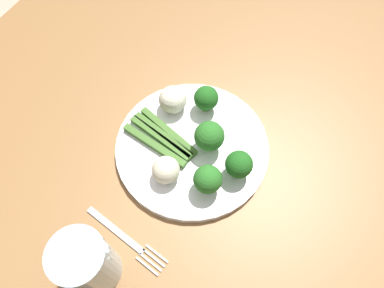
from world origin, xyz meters
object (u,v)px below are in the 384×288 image
at_px(asparagus_bundle, 161,138).
at_px(broccoli_back_right, 206,98).
at_px(broccoli_front, 239,165).
at_px(fork, 125,238).
at_px(broccoli_outer_edge, 209,136).
at_px(water_glass, 87,263).
at_px(broccoli_left, 208,179).
at_px(cauliflower_right, 166,170).
at_px(cauliflower_near_center, 173,100).
at_px(dining_table, 172,171).
at_px(plate, 192,147).

distance_m(asparagus_bundle, broccoli_back_right, 0.11).
distance_m(asparagus_bundle, broccoli_front, 0.15).
relative_size(broccoli_front, fork, 0.35).
xyz_separation_m(broccoli_outer_edge, water_glass, (0.27, -0.06, 0.01)).
bearing_deg(broccoli_back_right, broccoli_left, 28.10).
distance_m(broccoli_outer_edge, water_glass, 0.27).
bearing_deg(broccoli_outer_edge, broccoli_back_right, -149.18).
xyz_separation_m(asparagus_bundle, broccoli_front, (-0.01, 0.15, 0.03)).
bearing_deg(broccoli_back_right, cauliflower_right, 1.73).
height_order(cauliflower_near_center, water_glass, water_glass).
relative_size(asparagus_bundle, broccoli_front, 2.45).
relative_size(dining_table, broccoli_left, 20.17).
xyz_separation_m(plate, broccoli_outer_edge, (-0.01, 0.03, 0.04)).
xyz_separation_m(broccoli_back_right, broccoli_front, (0.09, 0.11, 0.00)).
relative_size(broccoli_left, water_glass, 0.46).
xyz_separation_m(asparagus_bundle, broccoli_outer_edge, (-0.03, 0.08, 0.03)).
bearing_deg(broccoli_front, plate, -96.38).
height_order(cauliflower_right, cauliflower_near_center, cauliflower_near_center).
bearing_deg(broccoli_left, plate, -134.09).
bearing_deg(fork, plate, 93.11).
height_order(plate, cauliflower_right, cauliflower_right).
xyz_separation_m(dining_table, plate, (-0.02, 0.04, 0.11)).
bearing_deg(broccoli_back_right, broccoli_front, 49.36).
xyz_separation_m(fork, water_glass, (0.06, -0.01, 0.06)).
height_order(broccoli_outer_edge, broccoli_back_right, broccoli_outer_edge).
height_order(plate, cauliflower_near_center, cauliflower_near_center).
relative_size(fork, water_glass, 1.31).
bearing_deg(broccoli_back_right, cauliflower_near_center, -63.33).
distance_m(dining_table, fork, 0.21).
bearing_deg(broccoli_front, dining_table, -86.90).
bearing_deg(cauliflower_near_center, asparagus_bundle, 12.51).
bearing_deg(broccoli_front, asparagus_bundle, -87.68).
bearing_deg(broccoli_back_right, broccoli_outer_edge, 30.82).
height_order(cauliflower_right, water_glass, water_glass).
xyz_separation_m(dining_table, water_glass, (0.24, 0.01, 0.17)).
relative_size(asparagus_bundle, cauliflower_right, 2.96).
xyz_separation_m(cauliflower_right, water_glass, (0.18, -0.02, 0.02)).
relative_size(broccoli_left, fork, 0.35).
xyz_separation_m(broccoli_outer_edge, broccoli_back_right, (-0.07, -0.04, -0.01)).
xyz_separation_m(asparagus_bundle, cauliflower_right, (0.06, 0.04, 0.02)).
distance_m(broccoli_left, broccoli_front, 0.06).
relative_size(broccoli_left, broccoli_front, 1.02).
xyz_separation_m(plate, fork, (0.20, -0.02, -0.01)).
relative_size(plate, cauliflower_right, 5.80).
bearing_deg(dining_table, broccoli_front, 93.10).
height_order(asparagus_bundle, fork, asparagus_bundle).
xyz_separation_m(dining_table, fork, (0.18, 0.02, 0.11)).
distance_m(asparagus_bundle, broccoli_left, 0.13).
xyz_separation_m(cauliflower_right, cauliflower_near_center, (-0.13, -0.06, 0.00)).
distance_m(broccoli_back_right, water_glass, 0.34).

